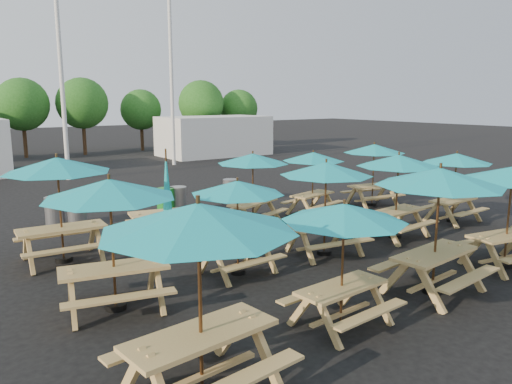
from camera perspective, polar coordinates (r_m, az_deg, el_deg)
ground at (r=13.66m, az=3.67°, el=-5.49°), size 120.00×120.00×0.00m
picnic_unit_0 at (r=6.16m, az=-6.59°, el=-4.03°), size 2.73×2.73×2.57m
picnic_unit_1 at (r=9.10m, az=-16.37°, el=-0.36°), size 2.82×2.82×2.43m
picnic_unit_2 at (r=12.26m, az=-21.75°, el=2.33°), size 2.58×2.58×2.50m
picnic_unit_3 at (r=8.26m, az=10.02°, el=-3.04°), size 2.21×2.21×2.13m
picnic_unit_4 at (r=10.64m, az=-2.14°, el=-0.02°), size 2.15×2.15×2.09m
picnic_unit_5 at (r=13.41m, az=-10.09°, el=-1.40°), size 2.26×2.07×2.51m
picnic_unit_6 at (r=10.12m, az=20.25°, el=0.93°), size 2.66×2.66×2.52m
picnic_unit_7 at (r=12.09m, az=8.01°, el=2.10°), size 2.55×2.55×2.31m
picnic_unit_8 at (r=14.85m, az=-0.37°, el=3.42°), size 2.73×2.73×2.21m
picnic_unit_9 at (r=12.40m, az=27.22°, el=1.33°), size 2.62×2.62×2.34m
picnic_unit_10 at (r=14.01m, az=15.97°, el=3.00°), size 2.44×2.44×2.32m
picnic_unit_11 at (r=16.43m, az=6.55°, el=3.68°), size 2.40×2.40×2.08m
picnic_unit_13 at (r=16.45m, az=21.94°, el=3.23°), size 2.19×2.19×2.16m
picnic_unit_14 at (r=18.17m, az=13.35°, el=4.51°), size 2.50×2.50×2.22m
waste_bin_0 at (r=16.11m, az=-22.01°, el=-2.11°), size 0.56×0.56×0.90m
waste_bin_1 at (r=15.95m, az=-19.78°, el=-2.08°), size 0.56×0.56×0.90m
waste_bin_2 at (r=16.65m, az=-10.29°, el=-1.09°), size 0.56×0.56×0.90m
waste_bin_3 at (r=16.85m, az=-8.87°, el=-0.92°), size 0.56×0.56×0.90m
waste_bin_4 at (r=18.20m, az=-2.92°, el=0.06°), size 0.56×0.56×0.90m
mast_0 at (r=25.06m, az=-21.54°, el=15.00°), size 0.20×0.20×12.00m
mast_1 at (r=29.20m, az=-9.71°, el=14.85°), size 0.20×0.20×12.00m
event_tent_1 at (r=33.99m, az=-4.82°, el=6.42°), size 7.00×4.00×2.60m
tree_3 at (r=35.48m, az=-25.19°, el=9.04°), size 3.36×3.36×5.09m
tree_4 at (r=35.89m, az=-19.25°, el=9.54°), size 3.41×3.41×5.17m
tree_5 at (r=37.75m, az=-13.02°, el=9.15°), size 2.94×2.94×4.45m
tree_6 at (r=37.90m, az=-6.30°, el=10.05°), size 3.38×3.38×5.13m
tree_7 at (r=39.70m, az=-1.98°, el=9.50°), size 2.95×2.95×4.48m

